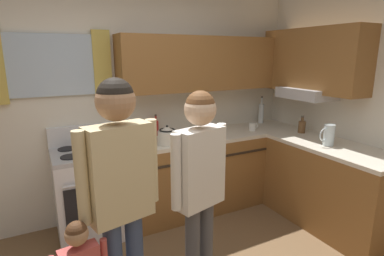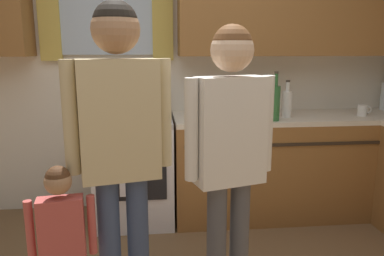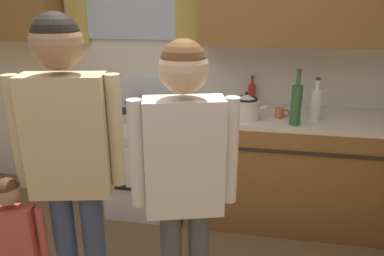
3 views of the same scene
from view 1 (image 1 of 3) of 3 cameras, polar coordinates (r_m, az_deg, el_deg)
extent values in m
cube|color=silver|center=(3.51, -15.18, 4.50)|extent=(4.60, 0.10, 2.60)
cube|color=silver|center=(3.33, -24.54, 10.48)|extent=(0.78, 0.03, 0.59)
cube|color=gold|center=(3.38, -16.28, 11.17)|extent=(0.18, 0.04, 0.69)
cube|color=brown|center=(3.71, 3.70, 11.83)|extent=(2.23, 0.32, 0.61)
cube|color=brown|center=(3.84, 21.43, 11.54)|extent=(0.32, 1.29, 0.71)
cube|color=#B7B7BC|center=(3.81, 20.41, 6.03)|extent=(0.40, 0.60, 0.12)
cube|color=brown|center=(3.83, 4.23, -7.82)|extent=(2.28, 0.62, 0.86)
cube|color=beige|center=(3.69, 4.35, -1.30)|extent=(2.28, 0.62, 0.04)
cube|color=brown|center=(3.67, 24.08, -9.99)|extent=(0.62, 1.37, 0.86)
cube|color=beige|center=(3.53, 24.78, -3.24)|extent=(0.62, 1.37, 0.04)
cube|color=#2D2319|center=(3.48, 7.03, -5.01)|extent=(2.16, 0.01, 0.02)
cube|color=silver|center=(3.36, -18.39, -11.70)|extent=(0.65, 0.62, 0.86)
cube|color=black|center=(3.05, -17.46, -13.19)|extent=(0.53, 0.01, 0.36)
cylinder|color=#ADADB2|center=(2.94, -17.67, -9.56)|extent=(0.53, 0.02, 0.02)
cube|color=#ADADB2|center=(3.20, -18.98, -4.36)|extent=(0.65, 0.62, 0.04)
cube|color=silver|center=(3.42, -19.84, -1.18)|extent=(0.65, 0.08, 0.20)
cylinder|color=black|center=(3.04, -21.63, -4.98)|extent=(0.17, 0.17, 0.01)
cylinder|color=black|center=(3.09, -15.66, -4.26)|extent=(0.17, 0.17, 0.01)
cylinder|color=black|center=(3.30, -22.15, -3.60)|extent=(0.17, 0.17, 0.01)
cylinder|color=black|center=(3.34, -16.65, -2.97)|extent=(0.17, 0.17, 0.01)
cube|color=silver|center=(3.00, -17.39, -12.79)|extent=(0.20, 0.02, 0.34)
cylinder|color=#2D6633|center=(3.29, 1.39, -0.20)|extent=(0.08, 0.08, 0.28)
cylinder|color=#2D6633|center=(3.26, 1.41, 3.04)|extent=(0.03, 0.03, 0.10)
cylinder|color=#3F382D|center=(3.25, 1.42, 4.03)|extent=(0.03, 0.03, 0.02)
cylinder|color=white|center=(3.50, 2.40, 0.09)|extent=(0.08, 0.08, 0.22)
cylinder|color=white|center=(3.46, 2.43, 2.48)|extent=(0.03, 0.03, 0.08)
cylinder|color=#3F382D|center=(3.46, 2.43, 3.24)|extent=(0.03, 0.03, 0.02)
cylinder|color=red|center=(3.60, -6.68, -0.02)|extent=(0.06, 0.06, 0.17)
cylinder|color=red|center=(3.57, -6.73, 1.77)|extent=(0.02, 0.02, 0.06)
cylinder|color=#3F382D|center=(3.56, -6.74, 2.36)|extent=(0.03, 0.03, 0.02)
cylinder|color=silver|center=(4.32, 12.65, 2.62)|extent=(0.07, 0.07, 0.26)
cylinder|color=silver|center=(4.29, 12.77, 4.92)|extent=(0.03, 0.03, 0.09)
cylinder|color=#3F382D|center=(4.28, 12.81, 5.63)|extent=(0.03, 0.03, 0.02)
cylinder|color=brown|center=(3.92, 19.65, 0.18)|extent=(0.08, 0.08, 0.14)
cylinder|color=brown|center=(3.90, 19.76, 1.53)|extent=(0.03, 0.03, 0.05)
cylinder|color=#3F382D|center=(3.90, 19.80, 2.00)|extent=(0.04, 0.04, 0.02)
cylinder|color=white|center=(3.87, 11.08, 0.22)|extent=(0.08, 0.08, 0.09)
torus|color=white|center=(3.90, 11.69, 0.37)|extent=(0.07, 0.01, 0.07)
cylinder|color=#B76642|center=(3.39, -1.21, -1.56)|extent=(0.07, 0.07, 0.08)
torus|color=#B76642|center=(3.41, -0.51, -1.40)|extent=(0.06, 0.01, 0.06)
cylinder|color=silver|center=(3.22, -4.60, -1.83)|extent=(0.20, 0.20, 0.14)
cone|color=silver|center=(3.20, -4.63, -0.19)|extent=(0.18, 0.18, 0.05)
sphere|color=black|center=(3.19, -4.64, 0.33)|extent=(0.02, 0.02, 0.02)
cone|color=silver|center=(3.27, -2.51, -1.08)|extent=(0.09, 0.04, 0.07)
torus|color=black|center=(3.20, -4.63, -0.36)|extent=(0.17, 0.17, 0.02)
cylinder|color=silver|center=(3.47, 24.00, -1.19)|extent=(0.11, 0.11, 0.22)
torus|color=silver|center=(3.42, 23.29, -1.15)|extent=(0.14, 0.02, 0.14)
cube|color=#D1BC8C|center=(1.90, -13.23, -8.09)|extent=(0.41, 0.24, 0.59)
cylinder|color=#D1BC8C|center=(2.00, -7.44, -6.07)|extent=(0.07, 0.07, 0.54)
cylinder|color=#D1BC8C|center=(1.81, -19.73, -8.83)|extent=(0.07, 0.07, 0.54)
sphere|color=#A87A56|center=(1.79, -13.97, 4.82)|extent=(0.23, 0.23, 0.23)
sphere|color=black|center=(1.79, -14.02, 5.73)|extent=(0.21, 0.21, 0.21)
cylinder|color=#4C4C51|center=(2.49, 2.58, -21.47)|extent=(0.11, 0.11, 0.78)
cube|color=white|center=(2.13, 1.46, -7.35)|extent=(0.39, 0.24, 0.55)
cylinder|color=white|center=(2.27, 5.33, -5.48)|extent=(0.07, 0.07, 0.51)
cylinder|color=white|center=(1.99, -2.98, -8.24)|extent=(0.07, 0.07, 0.51)
sphere|color=beige|center=(2.03, 1.53, 3.42)|extent=(0.22, 0.22, 0.22)
sphere|color=brown|center=(2.02, 1.53, 4.17)|extent=(0.20, 0.20, 0.20)
sphere|color=#A87A56|center=(1.87, -20.57, -17.93)|extent=(0.13, 0.13, 0.13)
sphere|color=#4C2D19|center=(1.86, -20.61, -17.51)|extent=(0.12, 0.12, 0.12)
camera|label=2|loc=(0.68, 66.83, -25.32)|focal=35.42mm
camera|label=3|loc=(1.30, 52.46, 4.93)|focal=34.61mm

